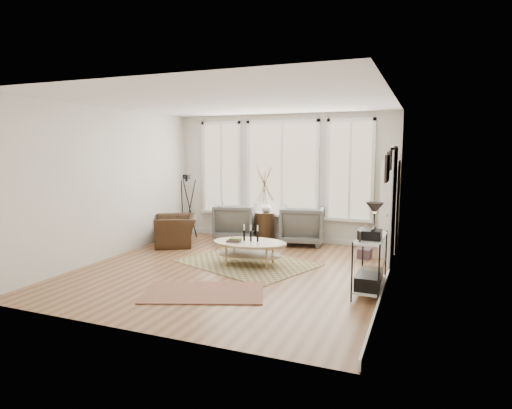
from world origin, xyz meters
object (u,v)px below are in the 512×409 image
at_px(armchair_left, 235,221).
at_px(accent_chair, 176,231).
at_px(armchair_right, 302,225).
at_px(coffee_table, 249,247).
at_px(side_table, 265,202).
at_px(low_shelf, 370,258).
at_px(bookcase, 389,207).

bearing_deg(armchair_left, accent_chair, 34.67).
height_order(armchair_left, armchair_right, armchair_right).
relative_size(coffee_table, side_table, 0.76).
bearing_deg(low_shelf, coffee_table, 162.42).
bearing_deg(armchair_right, low_shelf, 112.38).
relative_size(low_shelf, accent_chair, 1.30).
relative_size(bookcase, side_table, 1.10).
relative_size(bookcase, coffee_table, 1.44).
relative_size(low_shelf, armchair_left, 1.40).
distance_m(armchair_left, accent_chair, 1.44).
xyz_separation_m(bookcase, armchair_left, (-3.47, 0.16, -0.53)).
distance_m(low_shelf, armchair_left, 4.34).
relative_size(armchair_left, armchair_right, 0.98).
bearing_deg(coffee_table, armchair_right, 77.95).
bearing_deg(armchair_left, coffee_table, 106.97).
height_order(armchair_left, side_table, side_table).
distance_m(bookcase, accent_chair, 4.56).
relative_size(bookcase, accent_chair, 2.06).
bearing_deg(low_shelf, armchair_left, 141.90).
height_order(coffee_table, armchair_left, armchair_left).
bearing_deg(armchair_left, side_table, 169.22).
distance_m(armchair_right, accent_chair, 2.81).
relative_size(side_table, accent_chair, 1.88).
height_order(coffee_table, accent_chair, accent_chair).
bearing_deg(bookcase, armchair_left, 177.41).
distance_m(low_shelf, coffee_table, 2.35).
relative_size(bookcase, armchair_right, 2.16).
bearing_deg(bookcase, low_shelf, -91.28).
bearing_deg(coffee_table, armchair_left, 120.85).
relative_size(coffee_table, accent_chair, 1.43).
relative_size(coffee_table, armchair_right, 1.51).
height_order(bookcase, accent_chair, bookcase).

